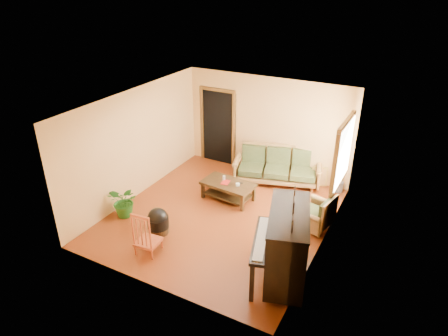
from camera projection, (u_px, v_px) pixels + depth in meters
The scene contains 16 objects.
floor at pixel (221, 216), 8.93m from camera, with size 5.00×5.00×0.00m, color #5B220B.
doorway at pixel (218, 127), 11.04m from camera, with size 1.08×0.16×2.05m, color black.
window at pixel (343, 153), 8.35m from camera, with size 0.12×1.36×1.46m, color white.
sofa at pixel (277, 167), 10.12m from camera, with size 2.16×0.90×0.93m, color olive.
coffee_table at pixel (228, 191), 9.48m from camera, with size 1.23×0.67×0.45m, color black.
armchair at pixel (315, 211), 8.38m from camera, with size 0.75×0.79×0.79m, color olive.
piano at pixel (287, 247), 6.83m from camera, with size 0.91×1.55×1.37m, color black.
footstool at pixel (158, 224), 8.27m from camera, with size 0.45×0.45×0.43m, color black.
red_chair at pixel (147, 232), 7.59m from camera, with size 0.44×0.48×0.93m, color #9C3B1C.
leaning_frame at pixel (319, 176), 10.06m from camera, with size 0.40×0.09×0.53m, color #AF913A.
ceramic_crock at pixel (339, 186), 9.86m from camera, with size 0.21×0.21×0.27m, color #3756A7.
potted_plant at pixel (125, 202), 8.76m from camera, with size 0.66×0.57×0.74m, color #225F1B.
book at pixel (222, 182), 9.40m from camera, with size 0.17×0.23×0.02m, color #A41B15.
candle at pixel (224, 178), 9.46m from camera, with size 0.07×0.07×0.12m, color silver.
glass_jar at pixel (238, 184), 9.24m from camera, with size 0.09×0.09×0.06m, color white.
remote at pixel (240, 183), 9.36m from camera, with size 0.15×0.04×0.01m, color black.
Camera 1 is at (3.60, -6.60, 4.93)m, focal length 32.00 mm.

